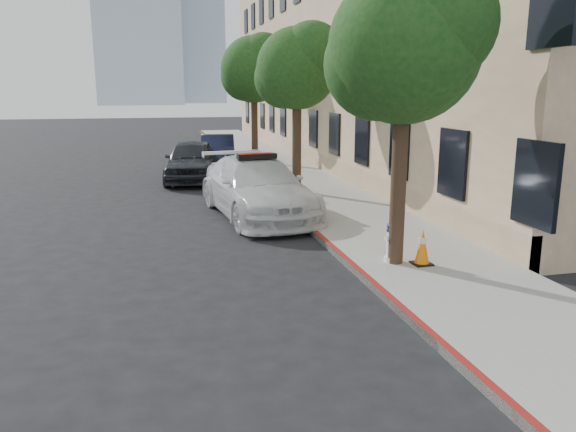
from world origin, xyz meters
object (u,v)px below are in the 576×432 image
(police_car, at_px, (257,187))
(traffic_cone, at_px, (422,247))
(parked_car_mid, at_px, (192,160))
(parked_car_far, at_px, (218,150))
(fire_hydrant, at_px, (393,242))

(police_car, xyz_separation_m, traffic_cone, (2.26, -5.60, -0.32))
(parked_car_mid, xyz_separation_m, parked_car_far, (1.48, 4.21, -0.09))
(police_car, xyz_separation_m, parked_car_mid, (-1.38, 6.70, -0.02))
(police_car, height_order, parked_car_mid, police_car)
(police_car, height_order, parked_car_far, police_car)
(parked_car_mid, xyz_separation_m, fire_hydrant, (3.14, -12.00, -0.25))
(parked_car_mid, height_order, traffic_cone, parked_car_mid)
(fire_hydrant, height_order, traffic_cone, fire_hydrant)
(traffic_cone, bearing_deg, fire_hydrant, 148.95)
(police_car, distance_m, parked_car_mid, 6.84)
(traffic_cone, bearing_deg, police_car, 111.97)
(police_car, relative_size, traffic_cone, 8.30)
(parked_car_mid, height_order, fire_hydrant, parked_car_mid)
(parked_car_far, height_order, traffic_cone, parked_car_far)
(police_car, xyz_separation_m, parked_car_far, (0.10, 10.92, -0.11))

